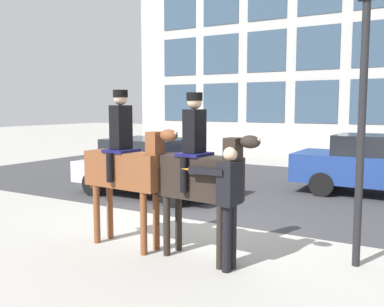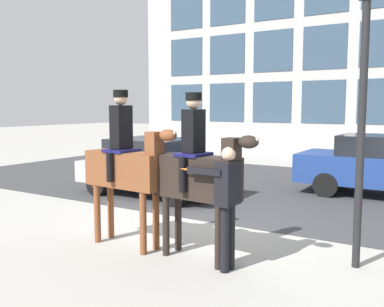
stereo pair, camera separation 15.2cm
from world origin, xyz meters
TOP-DOWN VIEW (x-y plane):
  - ground_plane at (0.00, 0.00)m, footprint 80.00×80.00m
  - road_surface at (0.00, 4.75)m, footprint 22.15×8.50m
  - mounted_horse_lead at (-0.61, -1.48)m, footprint 1.88×0.65m
  - mounted_horse_companion at (0.71, -1.40)m, footprint 1.77×0.65m
  - pedestrian_bystander at (1.27, -1.58)m, footprint 0.84×0.43m
  - street_car_near_lane at (-2.77, 2.15)m, footprint 3.92×2.00m
  - traffic_light at (2.82, -0.50)m, footprint 0.24×0.29m

SIDE VIEW (x-z plane):
  - ground_plane at x=0.00m, z-range 0.00..0.00m
  - road_surface at x=0.00m, z-range 0.00..0.01m
  - street_car_near_lane at x=-2.77m, z-range 0.01..1.49m
  - pedestrian_bystander at x=1.27m, z-range 0.16..1.92m
  - mounted_horse_companion at x=0.71m, z-range 0.07..2.59m
  - mounted_horse_lead at x=-0.61m, z-range 0.07..2.65m
  - traffic_light at x=2.82m, z-range 0.73..5.22m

